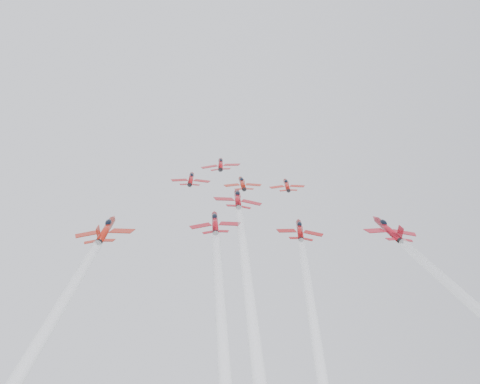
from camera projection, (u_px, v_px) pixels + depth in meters
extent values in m
cylinder|color=#A40F16|center=(221.00, 165.00, 143.76)|extent=(1.23, 9.91, 7.33)
cone|color=#A40F16|center=(219.00, 159.00, 150.26)|extent=(1.23, 2.72, 2.40)
cone|color=black|center=(222.00, 170.00, 137.80)|extent=(1.23, 1.80, 1.77)
ellipsoid|color=black|center=(220.00, 160.00, 146.06)|extent=(1.12, 2.59, 2.22)
cube|color=#A40F16|center=(210.00, 165.00, 142.60)|extent=(4.57, 2.95, 1.23)
cube|color=#A40F16|center=(232.00, 166.00, 143.25)|extent=(4.57, 2.95, 1.23)
cube|color=#A40F16|center=(222.00, 164.00, 138.70)|extent=(0.13, 2.92, 2.98)
cube|color=#A40F16|center=(216.00, 169.00, 138.70)|extent=(2.19, 1.46, 0.71)
cube|color=#A40F16|center=(228.00, 170.00, 139.03)|extent=(2.19, 1.46, 0.71)
cylinder|color=maroon|center=(191.00, 179.00, 127.49)|extent=(1.09, 8.76, 6.48)
cone|color=maroon|center=(191.00, 173.00, 133.24)|extent=(1.09, 2.41, 2.12)
cone|color=black|center=(191.00, 186.00, 122.22)|extent=(1.09, 1.59, 1.57)
ellipsoid|color=black|center=(191.00, 175.00, 129.52)|extent=(0.99, 2.29, 1.96)
cube|color=maroon|center=(180.00, 180.00, 126.47)|extent=(4.04, 2.61, 1.09)
cube|color=maroon|center=(202.00, 181.00, 127.04)|extent=(4.04, 2.61, 1.09)
cube|color=maroon|center=(191.00, 179.00, 123.02)|extent=(0.12, 2.58, 2.63)
cube|color=maroon|center=(185.00, 184.00, 123.01)|extent=(1.94, 1.29, 0.62)
cube|color=maroon|center=(197.00, 185.00, 123.31)|extent=(1.94, 1.29, 0.62)
cylinder|color=#A81D10|center=(242.00, 184.00, 126.64)|extent=(1.04, 8.42, 6.23)
cone|color=#A81D10|center=(240.00, 177.00, 132.16)|extent=(1.04, 2.31, 2.04)
cone|color=black|center=(245.00, 190.00, 121.56)|extent=(1.04, 1.53, 1.51)
ellipsoid|color=black|center=(242.00, 179.00, 128.58)|extent=(0.95, 2.21, 1.89)
cube|color=#A81D10|center=(232.00, 184.00, 125.65)|extent=(3.88, 2.51, 1.04)
cube|color=#A81D10|center=(253.00, 185.00, 126.20)|extent=(3.88, 2.51, 1.04)
cube|color=#A81D10|center=(244.00, 184.00, 122.33)|extent=(0.11, 2.48, 2.53)
cube|color=#A81D10|center=(238.00, 189.00, 122.33)|extent=(1.86, 1.24, 0.60)
cube|color=#A81D10|center=(250.00, 189.00, 122.61)|extent=(1.86, 1.24, 0.60)
cylinder|color=#B21810|center=(287.00, 185.00, 127.76)|extent=(0.98, 7.93, 5.87)
cone|color=#B21810|center=(283.00, 179.00, 132.96)|extent=(0.98, 2.18, 1.92)
cone|color=black|center=(291.00, 191.00, 122.98)|extent=(0.98, 1.44, 1.42)
ellipsoid|color=black|center=(285.00, 181.00, 129.60)|extent=(0.89, 2.08, 1.78)
cube|color=#B21810|center=(277.00, 186.00, 126.83)|extent=(3.66, 2.36, 0.98)
cube|color=#B21810|center=(297.00, 187.00, 127.35)|extent=(3.66, 2.36, 0.98)
cube|color=#B21810|center=(290.00, 186.00, 123.71)|extent=(0.11, 2.34, 2.39)
cube|color=#B21810|center=(285.00, 190.00, 123.70)|extent=(1.76, 1.17, 0.56)
cube|color=#B21810|center=(295.00, 190.00, 123.97)|extent=(1.76, 1.17, 0.56)
cylinder|color=maroon|center=(238.00, 199.00, 114.49)|extent=(1.21, 9.76, 7.22)
cone|color=maroon|center=(235.00, 190.00, 120.89)|extent=(1.21, 2.68, 2.37)
cone|color=black|center=(240.00, 208.00, 108.61)|extent=(1.21, 1.77, 1.74)
ellipsoid|color=black|center=(237.00, 193.00, 116.75)|extent=(1.10, 2.56, 2.19)
cube|color=maroon|center=(224.00, 200.00, 113.35)|extent=(4.50, 2.90, 1.21)
cube|color=maroon|center=(252.00, 201.00, 113.98)|extent=(4.50, 2.90, 1.21)
cube|color=maroon|center=(240.00, 200.00, 109.50)|extent=(0.13, 2.88, 2.93)
cube|color=maroon|center=(232.00, 206.00, 109.50)|extent=(2.16, 1.44, 0.69)
cube|color=maroon|center=(247.00, 207.00, 109.83)|extent=(2.16, 1.44, 0.69)
cylinder|color=white|center=(281.00, 346.00, 60.98)|extent=(1.54, 82.53, 57.28)
cylinder|color=#A61D0F|center=(106.00, 230.00, 92.11)|extent=(1.20, 9.64, 7.14)
cone|color=#A61D0F|center=(111.00, 218.00, 98.43)|extent=(1.20, 2.65, 2.34)
cone|color=black|center=(100.00, 244.00, 86.30)|extent=(1.20, 1.75, 1.72)
ellipsoid|color=black|center=(108.00, 222.00, 94.34)|extent=(1.09, 2.53, 2.16)
cube|color=#A61D0F|center=(88.00, 232.00, 90.98)|extent=(4.45, 2.87, 1.20)
cube|color=#A61D0F|center=(123.00, 233.00, 91.61)|extent=(4.45, 2.87, 1.20)
cube|color=#A61D0F|center=(102.00, 233.00, 87.18)|extent=(0.13, 2.84, 2.90)
cube|color=#A61D0F|center=(92.00, 241.00, 87.18)|extent=(2.14, 1.42, 0.69)
cube|color=#A61D0F|center=(111.00, 241.00, 87.50)|extent=(2.14, 1.42, 0.69)
cylinder|color=maroon|center=(215.00, 223.00, 99.19)|extent=(1.11, 8.91, 6.60)
cone|color=maroon|center=(214.00, 212.00, 105.04)|extent=(1.11, 2.45, 2.16)
cone|color=black|center=(217.00, 234.00, 93.83)|extent=(1.11, 1.62, 1.59)
ellipsoid|color=black|center=(215.00, 216.00, 101.26)|extent=(1.00, 2.33, 2.00)
cube|color=maroon|center=(201.00, 224.00, 98.15)|extent=(4.11, 2.65, 1.11)
cube|color=maroon|center=(230.00, 225.00, 98.73)|extent=(4.11, 2.65, 1.11)
cube|color=maroon|center=(217.00, 225.00, 94.64)|extent=(0.12, 2.63, 2.68)
cube|color=maroon|center=(208.00, 232.00, 94.63)|extent=(1.97, 1.31, 0.63)
cube|color=maroon|center=(224.00, 232.00, 94.93)|extent=(1.97, 1.31, 0.63)
cylinder|color=maroon|center=(300.00, 230.00, 98.29)|extent=(1.00, 8.09, 5.99)
cone|color=maroon|center=(294.00, 220.00, 103.59)|extent=(1.00, 2.22, 1.96)
cone|color=black|center=(306.00, 241.00, 93.41)|extent=(1.00, 1.47, 1.45)
ellipsoid|color=black|center=(298.00, 224.00, 100.16)|extent=(0.91, 2.12, 1.81)
cube|color=maroon|center=(287.00, 232.00, 97.34)|extent=(3.73, 2.41, 1.00)
cube|color=maroon|center=(314.00, 232.00, 97.87)|extent=(3.73, 2.41, 1.00)
cube|color=maroon|center=(305.00, 233.00, 94.15)|extent=(0.11, 2.39, 2.43)
cube|color=maroon|center=(297.00, 239.00, 94.15)|extent=(1.79, 1.19, 0.58)
cube|color=maroon|center=(312.00, 239.00, 94.42)|extent=(1.79, 1.19, 0.58)
cylinder|color=#A30F1E|center=(388.00, 230.00, 101.75)|extent=(1.20, 9.72, 7.19)
cone|color=#A30F1E|center=(376.00, 218.00, 108.12)|extent=(1.20, 2.67, 2.36)
cone|color=black|center=(400.00, 242.00, 95.90)|extent=(1.20, 1.77, 1.74)
ellipsoid|color=black|center=(384.00, 223.00, 104.00)|extent=(1.10, 2.55, 2.18)
cube|color=#A30F1E|center=(375.00, 231.00, 100.61)|extent=(4.48, 2.89, 1.21)
cube|color=#A30F1E|center=(405.00, 232.00, 101.25)|extent=(4.48, 2.89, 1.21)
cube|color=#A30F1E|center=(399.00, 232.00, 96.78)|extent=(0.13, 2.87, 2.92)
cube|color=#A30F1E|center=(390.00, 239.00, 96.78)|extent=(2.15, 1.43, 0.69)
cube|color=#A30F1E|center=(406.00, 240.00, 97.11)|extent=(2.15, 1.43, 0.69)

